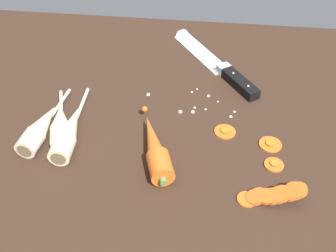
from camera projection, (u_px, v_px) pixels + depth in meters
The scene contains 11 objects.
ground_plane at pixel (169, 132), 82.38cm from camera, with size 120.00×90.00×4.00cm, color #332116.
chefs_knife at pixel (210, 59), 98.11cm from camera, with size 22.71×30.34×4.18cm.
whole_carrot at pixel (155, 148), 73.23cm from camera, with size 9.08×19.67×4.20cm.
parsnip_front at pixel (69, 132), 76.61cm from camera, with size 4.36×22.13×4.00cm.
parsnip_mid_left at pixel (61, 123), 78.39cm from camera, with size 7.74×17.13×4.00cm.
parsnip_mid_right at pixel (41, 128), 77.49cm from camera, with size 5.24×20.33×4.00cm.
carrot_slice_stack at pixel (274, 195), 66.02cm from camera, with size 11.22×4.30×3.74cm.
carrot_slice_stray_near at pixel (270, 144), 76.48cm from camera, with size 4.34×4.34×0.70cm.
carrot_slice_stray_mid at pixel (225, 131), 79.16cm from camera, with size 4.22×4.22×0.70cm.
carrot_slice_stray_far at pixel (274, 164), 72.57cm from camera, with size 3.56×3.56×0.70cm.
mince_crumbs at pixel (190, 104), 85.46cm from camera, with size 19.54×9.22×0.86cm.
Camera 1 is at (6.99, -60.07, 53.95)cm, focal length 43.00 mm.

